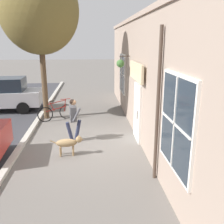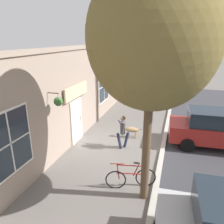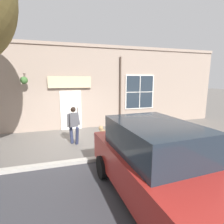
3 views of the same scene
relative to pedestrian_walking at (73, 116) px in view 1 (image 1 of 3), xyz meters
The scene contains 7 objects.
ground_plane 0.98m from the pedestrian_walking, 129.15° to the left, with size 90.00×90.00×0.00m, color #66605B.
storefront_facade 2.86m from the pedestrian_walking, behind, with size 0.95×18.00×4.53m.
pedestrian_walking is the anchor object (origin of this frame).
dog_on_leash 1.33m from the pedestrian_walking, 85.35° to the left, with size 1.08×0.31×0.66m.
street_tree_by_curb 5.12m from the pedestrian_walking, 64.85° to the right, with size 3.45×3.11×6.78m.
leaning_bicycle 2.89m from the pedestrian_walking, 70.03° to the right, with size 1.64×0.66×1.00m.
parked_car_nearest_curb 6.17m from the pedestrian_walking, 48.43° to the right, with size 4.39×2.11×1.75m.
Camera 1 is at (-0.43, 8.54, 3.55)m, focal length 40.00 mm.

